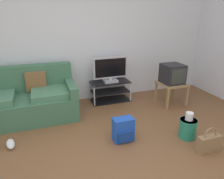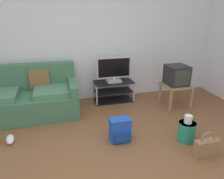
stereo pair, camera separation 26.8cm
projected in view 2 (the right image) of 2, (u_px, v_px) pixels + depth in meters
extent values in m
cube|color=brown|center=(110.00, 172.00, 2.61)|extent=(9.00, 9.80, 0.02)
cube|color=silver|center=(80.00, 37.00, 4.36)|extent=(9.00, 0.10, 2.70)
cube|color=#3D6B4C|center=(28.00, 105.00, 3.93)|extent=(1.80, 0.89, 0.42)
cube|color=#3D6B4C|center=(27.00, 76.00, 4.09)|extent=(1.80, 0.20, 0.49)
cube|color=#3D6B4C|center=(73.00, 86.00, 4.02)|extent=(0.14, 0.89, 0.20)
cube|color=#477857|center=(55.00, 91.00, 3.91)|extent=(0.72, 0.63, 0.10)
cube|color=brown|center=(40.00, 80.00, 4.05)|extent=(0.36, 0.13, 0.36)
cube|color=black|center=(113.00, 82.00, 4.53)|extent=(0.83, 0.41, 0.02)
cube|color=black|center=(113.00, 91.00, 4.60)|extent=(0.80, 0.39, 0.02)
cube|color=black|center=(113.00, 100.00, 4.67)|extent=(0.83, 0.41, 0.02)
cylinder|color=#B7B7BC|center=(97.00, 96.00, 4.33)|extent=(0.03, 0.03, 0.44)
cylinder|color=#B7B7BC|center=(134.00, 92.00, 4.52)|extent=(0.03, 0.03, 0.44)
cylinder|color=#B7B7BC|center=(94.00, 90.00, 4.68)|extent=(0.03, 0.03, 0.44)
cylinder|color=#B7B7BC|center=(128.00, 87.00, 4.87)|extent=(0.03, 0.03, 0.44)
cube|color=#B2B2B7|center=(114.00, 81.00, 4.50)|extent=(0.29, 0.22, 0.05)
cube|color=#B2B2B7|center=(114.00, 79.00, 4.48)|extent=(0.05, 0.04, 0.04)
cube|color=#B2B2B7|center=(114.00, 68.00, 4.40)|extent=(0.72, 0.04, 0.44)
cube|color=black|center=(114.00, 68.00, 4.38)|extent=(0.66, 0.01, 0.38)
cube|color=#9E7A4C|center=(176.00, 85.00, 4.29)|extent=(0.51, 0.51, 0.03)
cube|color=#9E7A4C|center=(171.00, 101.00, 4.11)|extent=(0.04, 0.04, 0.42)
cube|color=#9E7A4C|center=(191.00, 99.00, 4.22)|extent=(0.04, 0.04, 0.42)
cube|color=#9E7A4C|center=(160.00, 93.00, 4.52)|extent=(0.04, 0.04, 0.42)
cube|color=#9E7A4C|center=(179.00, 91.00, 4.63)|extent=(0.04, 0.04, 0.42)
cube|color=#232326|center=(177.00, 75.00, 4.24)|extent=(0.40, 0.41, 0.39)
cube|color=#333833|center=(182.00, 78.00, 4.05)|extent=(0.33, 0.01, 0.30)
cube|color=blue|center=(120.00, 130.00, 3.17)|extent=(0.31, 0.18, 0.36)
cube|color=navy|center=(122.00, 137.00, 3.10)|extent=(0.23, 0.04, 0.16)
cylinder|color=navy|center=(113.00, 126.00, 3.25)|extent=(0.04, 0.04, 0.29)
cylinder|color=navy|center=(123.00, 124.00, 3.29)|extent=(0.04, 0.04, 0.29)
cube|color=olive|center=(206.00, 148.00, 2.85)|extent=(0.34, 0.11, 0.24)
torus|color=olive|center=(208.00, 139.00, 2.80)|extent=(0.21, 0.02, 0.21)
cylinder|color=#238466|center=(187.00, 132.00, 3.18)|extent=(0.25, 0.25, 0.30)
cylinder|color=#238466|center=(188.00, 123.00, 3.13)|extent=(0.27, 0.27, 0.02)
cylinder|color=white|center=(188.00, 120.00, 3.11)|extent=(0.11, 0.11, 0.14)
ellipsoid|color=white|center=(10.00, 139.00, 3.18)|extent=(0.15, 0.26, 0.09)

